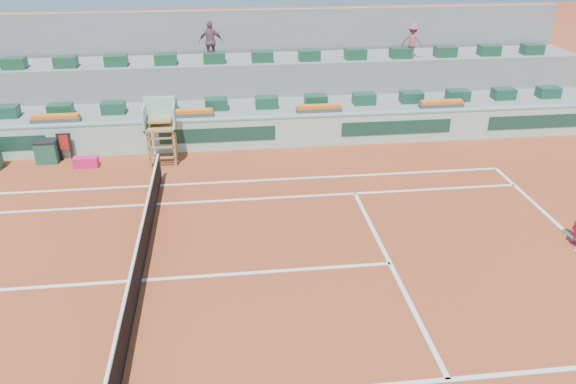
# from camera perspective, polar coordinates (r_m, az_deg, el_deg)

# --- Properties ---
(ground) EXTENTS (90.00, 90.00, 0.00)m
(ground) POSITION_cam_1_polar(r_m,az_deg,el_deg) (14.67, -14.69, -8.69)
(ground) COLOR #953A1C
(ground) RESTS_ON ground
(seating_tier_lower) EXTENTS (36.00, 4.00, 1.20)m
(seating_tier_lower) POSITION_cam_1_polar(r_m,az_deg,el_deg) (23.98, -11.99, 7.36)
(seating_tier_lower) COLOR gray
(seating_tier_lower) RESTS_ON ground
(seating_tier_upper) EXTENTS (36.00, 2.40, 2.60)m
(seating_tier_upper) POSITION_cam_1_polar(r_m,az_deg,el_deg) (25.29, -11.88, 10.03)
(seating_tier_upper) COLOR gray
(seating_tier_upper) RESTS_ON ground
(stadium_back_wall) EXTENTS (36.00, 0.40, 4.40)m
(stadium_back_wall) POSITION_cam_1_polar(r_m,az_deg,el_deg) (26.61, -11.83, 12.86)
(stadium_back_wall) COLOR gray
(stadium_back_wall) RESTS_ON ground
(player_bag) EXTENTS (0.85, 0.38, 0.38)m
(player_bag) POSITION_cam_1_polar(r_m,az_deg,el_deg) (21.49, -19.83, 2.87)
(player_bag) COLOR #D91C65
(player_bag) RESTS_ON ground
(spectator_mid) EXTENTS (1.03, 0.51, 1.70)m
(spectator_mid) POSITION_cam_1_polar(r_m,az_deg,el_deg) (24.24, -7.86, 14.88)
(spectator_mid) COLOR #7C5362
(spectator_mid) RESTS_ON seating_tier_upper
(spectator_right) EXTENTS (1.06, 0.87, 1.43)m
(spectator_right) POSITION_cam_1_polar(r_m,az_deg,el_deg) (25.48, 12.52, 14.78)
(spectator_right) COLOR #9C4E5C
(spectator_right) RESTS_ON seating_tier_upper
(court_lines) EXTENTS (23.89, 11.09, 0.01)m
(court_lines) POSITION_cam_1_polar(r_m,az_deg,el_deg) (14.66, -14.69, -8.67)
(court_lines) COLOR white
(court_lines) RESTS_ON ground
(tennis_net) EXTENTS (0.10, 11.97, 1.10)m
(tennis_net) POSITION_cam_1_polar(r_m,az_deg,el_deg) (14.38, -14.93, -6.97)
(tennis_net) COLOR black
(tennis_net) RESTS_ON ground
(advertising_hoarding) EXTENTS (36.00, 0.34, 1.26)m
(advertising_hoarding) POSITION_cam_1_polar(r_m,az_deg,el_deg) (21.90, -12.34, 5.57)
(advertising_hoarding) COLOR #A3CDB8
(advertising_hoarding) RESTS_ON ground
(umpire_chair) EXTENTS (1.10, 0.90, 2.40)m
(umpire_chair) POSITION_cam_1_polar(r_m,az_deg,el_deg) (20.66, -12.85, 6.93)
(umpire_chair) COLOR olive
(umpire_chair) RESTS_ON ground
(seat_row_lower) EXTENTS (32.90, 0.60, 0.44)m
(seat_row_lower) POSITION_cam_1_polar(r_m,az_deg,el_deg) (22.87, -12.34, 8.56)
(seat_row_lower) COLOR #18482E
(seat_row_lower) RESTS_ON seating_tier_lower
(seat_row_upper) EXTENTS (32.90, 0.60, 0.44)m
(seat_row_upper) POSITION_cam_1_polar(r_m,az_deg,el_deg) (24.33, -12.32, 13.06)
(seat_row_upper) COLOR #18482E
(seat_row_upper) RESTS_ON seating_tier_upper
(flower_planters) EXTENTS (26.80, 0.36, 0.28)m
(flower_planters) POSITION_cam_1_polar(r_m,az_deg,el_deg) (22.35, -16.33, 7.44)
(flower_planters) COLOR #4A4A4A
(flower_planters) RESTS_ON seating_tier_lower
(drink_cooler_a) EXTENTS (0.80, 0.69, 0.84)m
(drink_cooler_a) POSITION_cam_1_polar(r_m,az_deg,el_deg) (22.40, -23.27, 3.85)
(drink_cooler_a) COLOR #1A503B
(drink_cooler_a) RESTS_ON ground
(towel_rack) EXTENTS (0.51, 0.09, 1.03)m
(towel_rack) POSITION_cam_1_polar(r_m,az_deg,el_deg) (22.27, -21.75, 4.52)
(towel_rack) COLOR black
(towel_rack) RESTS_ON ground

